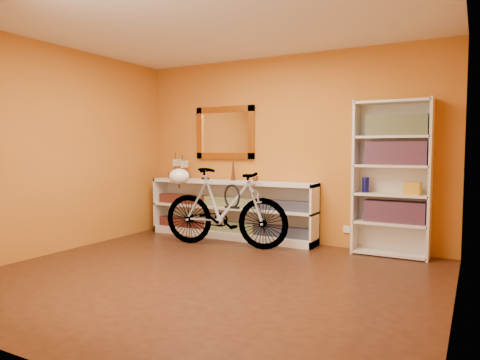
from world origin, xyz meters
The scene contains 24 objects.
floor centered at (0.00, 0.00, -0.01)m, with size 4.50×4.00×0.01m, color black.
ceiling centered at (0.00, 0.00, 2.60)m, with size 4.50×4.00×0.01m, color silver.
back_wall centered at (0.00, 2.00, 1.30)m, with size 4.50×0.01×2.60m, color #B5651B.
left_wall centered at (-2.25, 0.00, 1.30)m, with size 0.01×4.00×2.60m, color #B5651B.
right_wall centered at (2.25, 0.00, 1.30)m, with size 0.01×4.00×2.60m, color #B5651B.
gilt_mirror centered at (-0.95, 1.97, 1.55)m, with size 0.98×0.06×0.78m, color #99611B.
wall_socket centered at (0.90, 1.99, 0.25)m, with size 0.09×0.01×0.09m, color silver.
console_unit centered at (-0.77, 1.81, 0.42)m, with size 2.60×0.35×0.85m, color silver, non-canonical shape.
cd_row_lower centered at (-0.77, 1.79, 0.17)m, with size 2.50×0.13×0.14m, color black.
cd_row_upper centered at (-0.77, 1.79, 0.54)m, with size 2.50×0.13×0.14m, color navy.
model_ship centered at (-1.69, 1.81, 1.05)m, with size 0.34×0.13×0.41m, color #3A1A10, non-canonical shape.
toy_car centered at (-1.20, 1.81, 0.85)m, with size 0.00×0.00×0.00m, color black.
bronze_ornament centered at (-0.72, 1.81, 1.04)m, with size 0.06×0.06×0.37m, color #4F2F1B.
decorative_orb centered at (-0.36, 1.81, 0.89)m, with size 0.08×0.08×0.08m, color #4F2F1B.
bookcase centered at (1.47, 1.84, 0.95)m, with size 0.90×0.30×1.90m, color silver, non-canonical shape.
book_row_a centered at (1.52, 1.84, 0.55)m, with size 0.70×0.22×0.26m, color maroon.
book_row_b centered at (1.52, 1.84, 1.25)m, with size 0.70×0.22×0.28m, color maroon.
book_row_c centered at (1.52, 1.84, 1.59)m, with size 0.70×0.22×0.25m, color navy.
travel_mug centered at (1.17, 1.82, 0.86)m, with size 0.08×0.08×0.19m, color #161998.
red_tin centered at (1.27, 1.87, 1.55)m, with size 0.13×0.13×0.17m, color maroon.
yellow_bag centered at (1.72, 1.80, 0.84)m, with size 0.19×0.12×0.15m, color gold.
bicycle centered at (-0.56, 1.29, 0.53)m, with size 1.79×0.46×1.05m, color silver.
helmet centered at (-1.23, 1.20, 0.93)m, with size 0.29×0.28×0.22m, color white.
u_lock centered at (-0.45, 1.31, 0.68)m, with size 0.24×0.24×0.03m, color black.
Camera 1 is at (2.38, -3.66, 1.30)m, focal length 32.54 mm.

